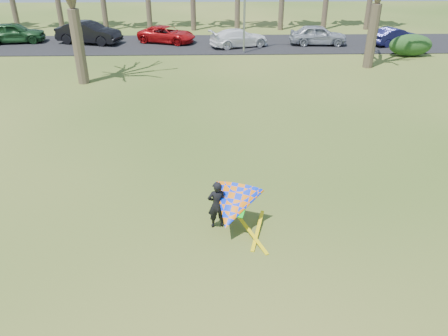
{
  "coord_description": "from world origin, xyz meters",
  "views": [
    {
      "loc": [
        -0.34,
        -10.54,
        7.85
      ],
      "look_at": [
        0.0,
        2.0,
        1.1
      ],
      "focal_mm": 35.0,
      "sensor_mm": 36.0,
      "label": 1
    }
  ],
  "objects_px": {
    "car_1": "(89,33)",
    "car_3": "(239,38)",
    "car_4": "(318,35)",
    "car_5": "(394,36)",
    "car_0": "(14,33)",
    "kite_flyer": "(231,207)",
    "car_2": "(167,34)"
  },
  "relations": [
    {
      "from": "car_2",
      "to": "kite_flyer",
      "type": "distance_m",
      "value": 25.83
    },
    {
      "from": "kite_flyer",
      "to": "car_3",
      "type": "bearing_deg",
      "value": 86.16
    },
    {
      "from": "car_2",
      "to": "kite_flyer",
      "type": "height_order",
      "value": "kite_flyer"
    },
    {
      "from": "car_5",
      "to": "kite_flyer",
      "type": "height_order",
      "value": "kite_flyer"
    },
    {
      "from": "car_1",
      "to": "car_2",
      "type": "bearing_deg",
      "value": -73.66
    },
    {
      "from": "car_1",
      "to": "car_3",
      "type": "height_order",
      "value": "car_1"
    },
    {
      "from": "car_1",
      "to": "car_3",
      "type": "relative_size",
      "value": 1.12
    },
    {
      "from": "car_5",
      "to": "kite_flyer",
      "type": "bearing_deg",
      "value": 127.28
    },
    {
      "from": "car_0",
      "to": "car_2",
      "type": "xyz_separation_m",
      "value": [
        12.24,
        -0.27,
        -0.16
      ]
    },
    {
      "from": "car_0",
      "to": "car_2",
      "type": "bearing_deg",
      "value": -99.49
    },
    {
      "from": "car_2",
      "to": "kite_flyer",
      "type": "xyz_separation_m",
      "value": [
        4.13,
        -25.5,
        0.14
      ]
    },
    {
      "from": "kite_flyer",
      "to": "car_5",
      "type": "bearing_deg",
      "value": 60.18
    },
    {
      "from": "car_3",
      "to": "kite_flyer",
      "type": "xyz_separation_m",
      "value": [
        -1.61,
        -23.94,
        0.12
      ]
    },
    {
      "from": "car_0",
      "to": "car_2",
      "type": "relative_size",
      "value": 1.01
    },
    {
      "from": "car_0",
      "to": "car_2",
      "type": "height_order",
      "value": "car_0"
    },
    {
      "from": "car_0",
      "to": "kite_flyer",
      "type": "bearing_deg",
      "value": -155.78
    },
    {
      "from": "car_4",
      "to": "car_5",
      "type": "xyz_separation_m",
      "value": [
        6.01,
        -0.18,
        -0.1
      ]
    },
    {
      "from": "car_1",
      "to": "car_4",
      "type": "bearing_deg",
      "value": -77.95
    },
    {
      "from": "car_1",
      "to": "kite_flyer",
      "type": "bearing_deg",
      "value": -142.92
    },
    {
      "from": "car_0",
      "to": "car_5",
      "type": "bearing_deg",
      "value": -101.09
    },
    {
      "from": "car_1",
      "to": "car_2",
      "type": "relative_size",
      "value": 1.11
    },
    {
      "from": "car_2",
      "to": "car_5",
      "type": "distance_m",
      "value": 18.07
    },
    {
      "from": "car_3",
      "to": "kite_flyer",
      "type": "height_order",
      "value": "kite_flyer"
    },
    {
      "from": "car_4",
      "to": "kite_flyer",
      "type": "xyz_separation_m",
      "value": [
        -7.89,
        -24.43,
        0.02
      ]
    },
    {
      "from": "car_0",
      "to": "car_4",
      "type": "height_order",
      "value": "car_0"
    },
    {
      "from": "car_3",
      "to": "kite_flyer",
      "type": "bearing_deg",
      "value": 157.33
    },
    {
      "from": "car_3",
      "to": "car_2",
      "type": "bearing_deg",
      "value": 55.96
    },
    {
      "from": "car_2",
      "to": "car_3",
      "type": "xyz_separation_m",
      "value": [
        5.74,
        -1.56,
        0.02
      ]
    },
    {
      "from": "car_4",
      "to": "car_1",
      "type": "bearing_deg",
      "value": 90.14
    },
    {
      "from": "car_2",
      "to": "kite_flyer",
      "type": "bearing_deg",
      "value": -151.64
    },
    {
      "from": "car_0",
      "to": "car_5",
      "type": "distance_m",
      "value": 30.31
    },
    {
      "from": "car_1",
      "to": "kite_flyer",
      "type": "xyz_separation_m",
      "value": [
        10.31,
        -25.35,
        -0.06
      ]
    }
  ]
}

